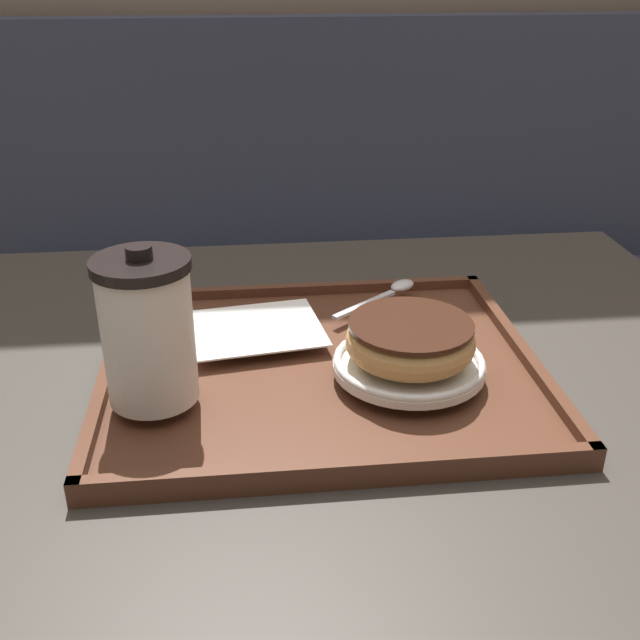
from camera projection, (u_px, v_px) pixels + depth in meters
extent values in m
cube|color=#33384C|center=(337.00, 380.00, 1.74)|extent=(1.62, 0.44, 0.45)
cube|color=#33384C|center=(329.00, 147.00, 1.68)|extent=(1.62, 0.08, 0.55)
cube|color=#38332D|center=(332.00, 398.00, 0.77)|extent=(0.96, 0.84, 0.03)
cube|color=#512D1E|center=(320.00, 370.00, 0.78)|extent=(0.44, 0.37, 0.01)
cube|color=#512D1E|center=(344.00, 468.00, 0.61)|extent=(0.44, 0.01, 0.01)
cube|color=#512D1E|center=(304.00, 289.00, 0.93)|extent=(0.44, 0.01, 0.01)
cube|color=#512D1E|center=(107.00, 371.00, 0.75)|extent=(0.01, 0.37, 0.01)
cube|color=#512D1E|center=(521.00, 349.00, 0.79)|extent=(0.01, 0.37, 0.01)
cube|color=white|center=(256.00, 328.00, 0.82)|extent=(0.16, 0.14, 0.00)
cylinder|color=white|center=(148.00, 336.00, 0.67)|extent=(0.08, 0.08, 0.13)
cylinder|color=black|center=(140.00, 264.00, 0.64)|extent=(0.09, 0.09, 0.01)
cylinder|color=black|center=(139.00, 252.00, 0.63)|extent=(0.02, 0.02, 0.01)
cylinder|color=white|center=(409.00, 366.00, 0.74)|extent=(0.15, 0.15, 0.01)
torus|color=white|center=(409.00, 360.00, 0.74)|extent=(0.15, 0.15, 0.01)
torus|color=tan|center=(410.00, 341.00, 0.73)|extent=(0.13, 0.13, 0.03)
cylinder|color=#381E14|center=(411.00, 324.00, 0.72)|extent=(0.12, 0.12, 0.00)
ellipsoid|color=silver|center=(402.00, 285.00, 0.92)|extent=(0.04, 0.04, 0.01)
cube|color=silver|center=(365.00, 305.00, 0.87)|extent=(0.08, 0.07, 0.00)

